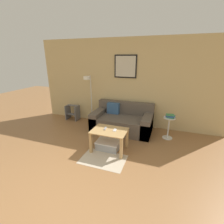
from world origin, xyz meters
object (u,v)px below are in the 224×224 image
(couch, at_px, (122,121))
(side_table, at_px, (169,126))
(step_stool, at_px, (73,112))
(storage_bin, at_px, (108,145))
(floor_lamp, at_px, (89,92))
(cell_phone, at_px, (115,130))
(remote_control, at_px, (105,129))
(coffee_table, at_px, (109,135))
(book_stack, at_px, (170,116))

(couch, distance_m, side_table, 1.28)
(side_table, xyz_separation_m, step_stool, (-3.08, 0.34, -0.08))
(storage_bin, distance_m, side_table, 1.65)
(floor_lamp, relative_size, cell_phone, 10.72)
(floor_lamp, bearing_deg, step_stool, 170.60)
(storage_bin, bearing_deg, remote_control, -169.63)
(floor_lamp, distance_m, side_table, 2.47)
(coffee_table, relative_size, side_table, 1.34)
(floor_lamp, relative_size, remote_control, 10.01)
(side_table, distance_m, book_stack, 0.28)
(book_stack, bearing_deg, side_table, 150.17)
(side_table, bearing_deg, book_stack, -29.83)
(couch, xyz_separation_m, floor_lamp, (-1.09, 0.12, 0.75))
(side_table, bearing_deg, remote_control, -143.06)
(side_table, distance_m, step_stool, 3.10)
(side_table, xyz_separation_m, book_stack, (0.01, -0.00, 0.28))
(cell_phone, bearing_deg, book_stack, 33.52)
(coffee_table, xyz_separation_m, book_stack, (1.25, 1.04, 0.24))
(coffee_table, relative_size, remote_control, 5.15)
(step_stool, bearing_deg, cell_phone, -34.40)
(cell_phone, height_order, step_stool, cell_phone)
(couch, height_order, cell_phone, couch)
(side_table, distance_m, remote_control, 1.70)
(side_table, xyz_separation_m, cell_phone, (-1.12, -1.00, 0.16))
(couch, distance_m, cell_phone, 1.14)
(couch, relative_size, cell_phone, 11.94)
(cell_phone, bearing_deg, floor_lamp, 127.62)
(coffee_table, distance_m, floor_lamp, 1.81)
(coffee_table, bearing_deg, cell_phone, 21.82)
(couch, height_order, book_stack, couch)
(floor_lamp, bearing_deg, remote_control, -50.55)
(couch, height_order, floor_lamp, floor_lamp)
(side_table, distance_m, cell_phone, 1.51)
(remote_control, relative_size, step_stool, 0.31)
(storage_bin, relative_size, book_stack, 2.29)
(coffee_table, distance_m, book_stack, 1.64)
(coffee_table, xyz_separation_m, cell_phone, (0.11, 0.04, 0.12))
(remote_control, bearing_deg, cell_phone, -6.35)
(book_stack, bearing_deg, remote_control, -143.36)
(cell_phone, bearing_deg, couch, 89.65)
(storage_bin, bearing_deg, cell_phone, 0.67)
(step_stool, bearing_deg, couch, -7.39)
(coffee_table, height_order, cell_phone, cell_phone)
(storage_bin, xyz_separation_m, side_table, (1.29, 1.00, 0.25))
(floor_lamp, relative_size, side_table, 2.60)
(book_stack, bearing_deg, step_stool, 173.66)
(remote_control, height_order, step_stool, remote_control)
(step_stool, bearing_deg, remote_control, -37.98)
(storage_bin, bearing_deg, side_table, 37.91)
(floor_lamp, xyz_separation_m, side_table, (2.36, -0.22, -0.68))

